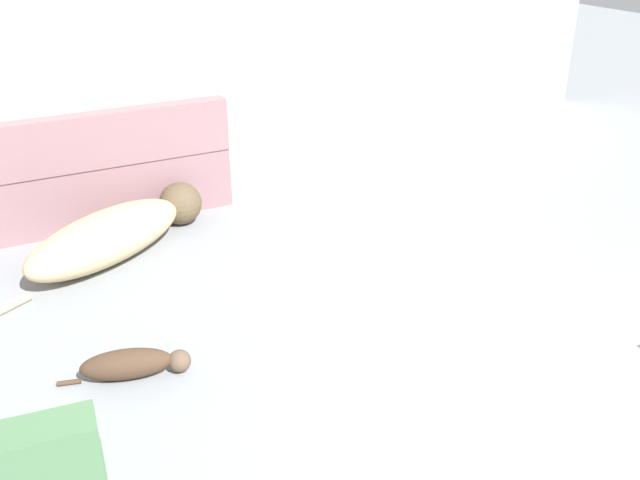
# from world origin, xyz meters

# --- Properties ---
(wall_back) EXTENTS (7.95, 0.06, 2.47)m
(wall_back) POSITION_xyz_m (0.00, 4.61, 1.23)
(wall_back) COLOR silver
(wall_back) RESTS_ON ground_plane
(couch) EXTENTS (2.00, 0.84, 0.79)m
(couch) POSITION_xyz_m (-1.29, 4.08, 0.27)
(couch) COLOR gray
(couch) RESTS_ON ground_plane
(dog) EXTENTS (1.56, 0.96, 0.31)m
(dog) POSITION_xyz_m (-1.25, 3.31, 0.15)
(dog) COLOR tan
(dog) RESTS_ON ground_plane
(cat) EXTENTS (0.61, 0.27, 0.15)m
(cat) POSITION_xyz_m (-1.53, 2.01, 0.07)
(cat) COLOR #473323
(cat) RESTS_ON ground_plane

